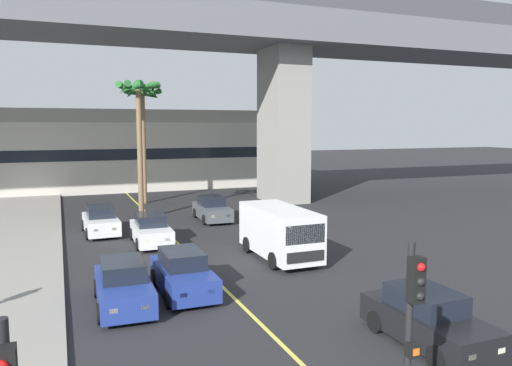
# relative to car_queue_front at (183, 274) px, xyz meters

# --- Properties ---
(lane_stripe_center) EXTENTS (0.14, 56.00, 0.01)m
(lane_stripe_center) POSITION_rel_car_queue_front_xyz_m (1.54, 6.64, -0.72)
(lane_stripe_center) COLOR #DBCC4C
(lane_stripe_center) RESTS_ON ground
(bridge_overpass) EXTENTS (88.50, 8.00, 16.37)m
(bridge_overpass) POSITION_rel_car_queue_front_xyz_m (2.39, 19.18, 12.28)
(bridge_overpass) COLOR slate
(bridge_overpass) RESTS_ON ground
(pier_building_backdrop) EXTENTS (35.64, 8.04, 7.59)m
(pier_building_backdrop) POSITION_rel_car_queue_front_xyz_m (1.54, 32.63, 3.02)
(pier_building_backdrop) COLOR beige
(pier_building_backdrop) RESTS_ON ground
(car_queue_front) EXTENTS (1.84, 4.10, 1.56)m
(car_queue_front) POSITION_rel_car_queue_front_xyz_m (0.00, 0.00, 0.00)
(car_queue_front) COLOR navy
(car_queue_front) RESTS_ON ground
(car_queue_second) EXTENTS (1.93, 4.15, 1.56)m
(car_queue_second) POSITION_rel_car_queue_front_xyz_m (5.03, 13.17, 0.00)
(car_queue_second) COLOR #4C5156
(car_queue_second) RESTS_ON ground
(car_queue_third) EXTENTS (1.88, 4.12, 1.56)m
(car_queue_third) POSITION_rel_car_queue_front_xyz_m (5.32, -6.79, 0.00)
(car_queue_third) COLOR black
(car_queue_third) RESTS_ON ground
(car_queue_fourth) EXTENTS (1.91, 4.14, 1.56)m
(car_queue_fourth) POSITION_rel_car_queue_front_xyz_m (0.24, 8.13, 0.00)
(car_queue_fourth) COLOR white
(car_queue_fourth) RESTS_ON ground
(car_queue_fifth) EXTENTS (1.93, 4.15, 1.56)m
(car_queue_fifth) POSITION_rel_car_queue_front_xyz_m (-2.19, -0.61, 0.00)
(car_queue_fifth) COLOR navy
(car_queue_fifth) RESTS_ON ground
(car_queue_sixth) EXTENTS (1.94, 4.15, 1.56)m
(car_queue_sixth) POSITION_rel_car_queue_front_xyz_m (-1.99, 11.61, 0.00)
(car_queue_sixth) COLOR white
(car_queue_sixth) RESTS_ON ground
(delivery_van) EXTENTS (2.18, 5.26, 2.36)m
(delivery_van) POSITION_rel_car_queue_front_xyz_m (5.22, 3.02, 0.57)
(delivery_van) COLOR white
(delivery_van) RESTS_ON ground
(traffic_light_median_near) EXTENTS (0.24, 0.37, 4.20)m
(traffic_light_median_near) POSITION_rel_car_queue_front_xyz_m (1.28, -11.03, 1.99)
(traffic_light_median_near) COLOR black
(traffic_light_median_near) RESTS_ON ground
(palm_tree_near_median) EXTENTS (2.94, 3.02, 9.08)m
(palm_tree_near_median) POSITION_rel_car_queue_front_xyz_m (2.19, 22.09, 6.59)
(palm_tree_near_median) COLOR brown
(palm_tree_near_median) RESTS_ON ground
(palm_tree_mid_median) EXTENTS (2.86, 2.86, 9.00)m
(palm_tree_mid_median) POSITION_rel_car_queue_front_xyz_m (0.87, 15.30, 6.67)
(palm_tree_mid_median) COLOR brown
(palm_tree_mid_median) RESTS_ON ground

